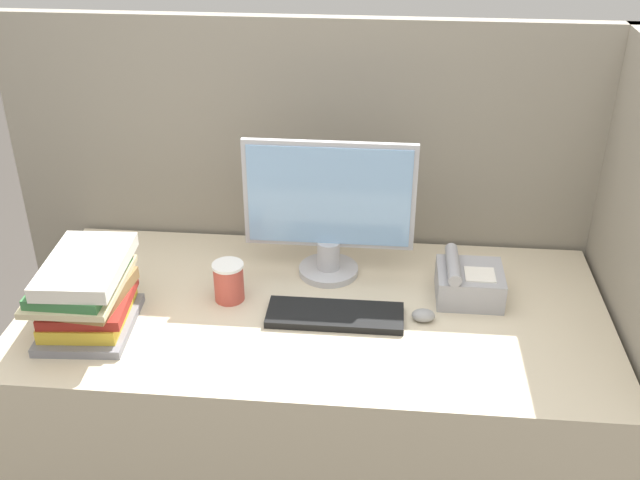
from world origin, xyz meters
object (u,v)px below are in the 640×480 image
(coffee_cup, at_px, (229,282))
(book_stack, at_px, (86,294))
(desk_telephone, at_px, (468,282))
(monitor, at_px, (329,211))
(mouse, at_px, (423,315))
(keyboard, at_px, (335,315))

(coffee_cup, bearing_deg, book_stack, -154.34)
(desk_telephone, bearing_deg, coffee_cup, -173.83)
(monitor, bearing_deg, mouse, -39.17)
(book_stack, xyz_separation_m, desk_telephone, (1.00, 0.23, -0.05))
(coffee_cup, xyz_separation_m, book_stack, (-0.34, -0.16, 0.05))
(monitor, bearing_deg, coffee_cup, -147.82)
(keyboard, height_order, desk_telephone, desk_telephone)
(keyboard, height_order, mouse, mouse)
(mouse, bearing_deg, desk_telephone, 45.48)
(mouse, xyz_separation_m, coffee_cup, (-0.54, 0.06, 0.04))
(desk_telephone, bearing_deg, mouse, -134.52)
(keyboard, distance_m, mouse, 0.24)
(keyboard, distance_m, desk_telephone, 0.39)
(mouse, xyz_separation_m, desk_telephone, (0.13, 0.13, 0.03))
(mouse, distance_m, desk_telephone, 0.18)
(mouse, bearing_deg, coffee_cup, 174.04)
(keyboard, distance_m, coffee_cup, 0.31)
(book_stack, relative_size, desk_telephone, 1.74)
(mouse, height_order, desk_telephone, desk_telephone)
(monitor, relative_size, coffee_cup, 4.31)
(monitor, height_order, coffee_cup, monitor)
(monitor, distance_m, book_stack, 0.70)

